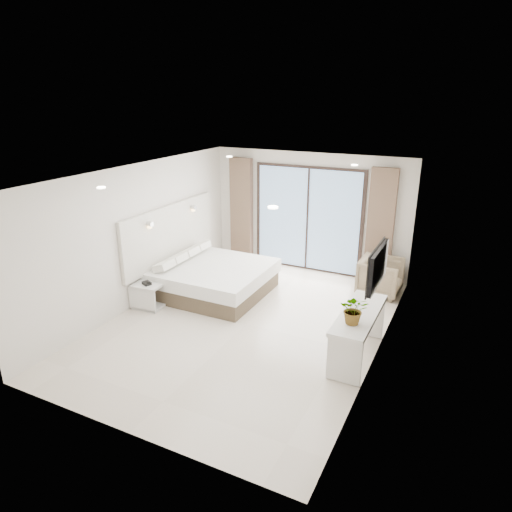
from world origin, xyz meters
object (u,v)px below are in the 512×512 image
Objects in this scene: nightstand at (149,296)px; armchair at (381,275)px; bed at (213,279)px; console_desk at (359,325)px.

armchair reaches higher than nightstand.
nightstand is 0.69× the size of armchair.
nightstand is at bearing -123.48° from bed.
nightstand is 4.05m from console_desk.
armchair reaches higher than bed.
bed is 1.37m from nightstand.
armchair is at bearing 25.39° from bed.
armchair is (-0.19, 2.58, -0.15)m from console_desk.
console_desk is 2.59m from armchair.
bed is at bearing 116.75° from armchair.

